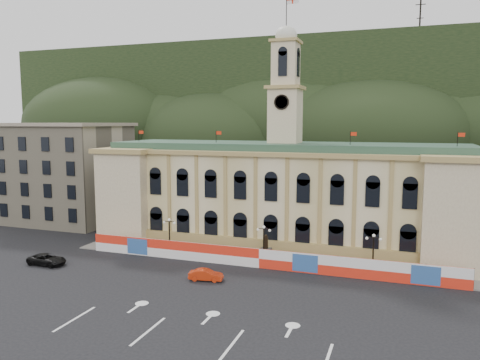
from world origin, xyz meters
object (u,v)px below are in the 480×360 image
(lamp_center, at_px, (264,241))
(red_sedan, at_px, (206,275))
(black_suv, at_px, (47,260))
(statue, at_px, (266,253))

(lamp_center, relative_size, red_sedan, 1.21)
(black_suv, bearing_deg, statue, -67.29)
(statue, distance_m, red_sedan, 10.77)
(statue, height_order, black_suv, statue)
(red_sedan, relative_size, black_suv, 0.82)
(black_suv, bearing_deg, lamp_center, -69.14)
(statue, bearing_deg, lamp_center, -90.00)
(statue, bearing_deg, black_suv, -157.52)
(lamp_center, relative_size, black_suv, 0.99)
(red_sedan, xyz_separation_m, black_suv, (-22.23, -1.34, 0.05))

